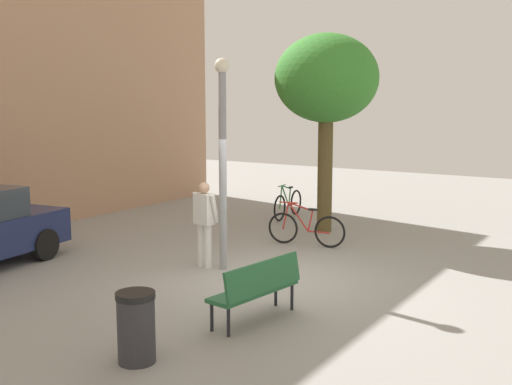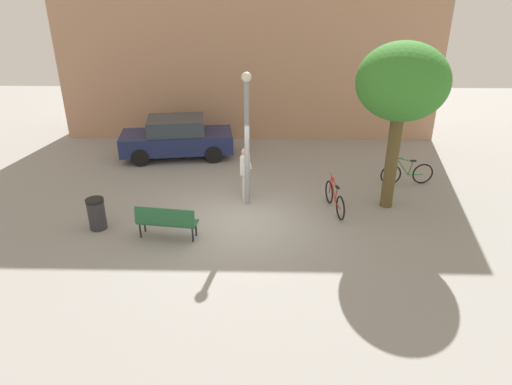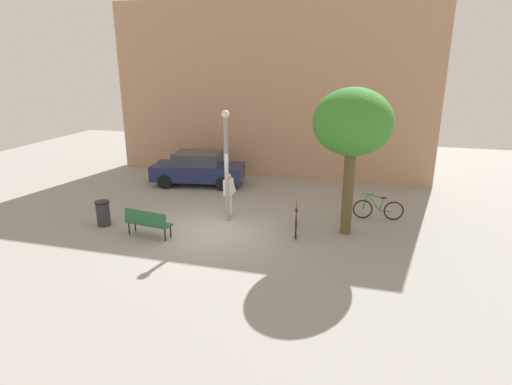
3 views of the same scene
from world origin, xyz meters
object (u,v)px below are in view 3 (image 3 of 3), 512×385
Objects in this scene: lamppost at (226,159)px; plaza_tree at (353,124)px; bicycle_green at (378,209)px; person_by_lamppost at (229,192)px; park_bench at (147,221)px; trash_bin at (103,213)px; parked_car_navy at (198,169)px; bicycle_red at (296,221)px.

plaza_tree is at bearing -0.43° from lamppost.
lamppost is 5.84m from bicycle_green.
park_bench is at bearing -128.33° from person_by_lamppost.
lamppost reaches higher than person_by_lamppost.
park_bench is 0.91× the size of bicycle_green.
bicycle_green is at bearing 26.91° from park_bench.
plaza_tree reaches higher than trash_bin.
bicycle_green is (7.32, 3.72, -0.16)m from park_bench.
plaza_tree is 2.67× the size of bicycle_green.
parked_car_navy is 5.81m from trash_bin.
park_bench is 0.92× the size of bicycle_red.
lamppost is 0.83× the size of plaza_tree.
person_by_lamppost is 0.38× the size of parked_car_navy.
plaza_tree reaches higher than parked_car_navy.
plaza_tree reaches higher than park_bench.
bicycle_red is 7.06m from parked_car_navy.
parked_car_navy is at bearing 78.05° from trash_bin.
bicycle_green is 2.02× the size of trash_bin.
bicycle_red is at bearing -39.17° from parked_car_navy.
plaza_tree is at bearing -5.61° from person_by_lamppost.
parked_car_navy is (-7.10, 4.09, -2.92)m from plaza_tree.
person_by_lamppost is 0.35× the size of plaza_tree.
bicycle_red is at bearing -8.50° from lamppost.
bicycle_green is at bearing 19.07° from trash_bin.
park_bench is at bearing -161.73° from plaza_tree.
person_by_lamppost is at bearing 100.79° from lamppost.
plaza_tree is 3.84m from bicycle_green.
parked_car_navy is at bearing 127.24° from person_by_lamppost.
plaza_tree reaches higher than bicycle_red.
lamppost is 4.75m from trash_bin.
person_by_lamppost reaches higher than park_bench.
person_by_lamppost is at bearing 51.67° from park_bench.
lamppost is 3.25m from bicycle_red.
parked_car_navy is at bearing 125.19° from lamppost.
person_by_lamppost reaches higher than trash_bin.
lamppost is 4.46× the size of trash_bin.
lamppost is 2.23× the size of bicycle_red.
bicycle_green is (5.35, 1.22, -0.58)m from person_by_lamppost.
lamppost reaches higher than bicycle_red.
plaza_tree reaches higher than bicycle_green.
trash_bin is at bearing 166.43° from park_bench.
bicycle_red is 6.78m from trash_bin.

